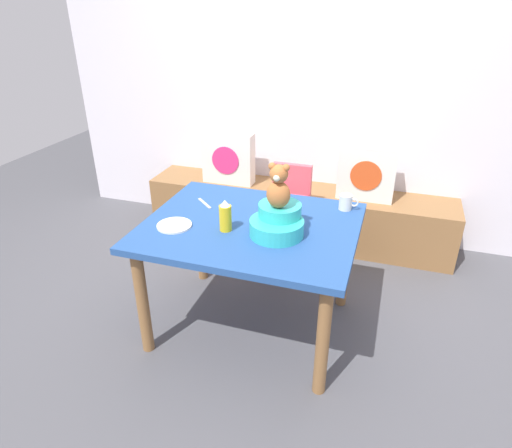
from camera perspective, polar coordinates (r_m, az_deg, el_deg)
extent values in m
plane|color=#4C4C51|center=(2.99, -0.61, -12.71)|extent=(8.00, 8.00, 0.00)
cube|color=silver|center=(3.81, 6.93, 17.72)|extent=(4.40, 0.10, 2.60)
cube|color=olive|center=(3.88, 5.24, 1.33)|extent=(2.60, 0.44, 0.46)
cube|color=white|center=(3.86, -3.56, 8.47)|extent=(0.44, 0.14, 0.44)
cylinder|color=#E02D72|center=(3.79, -3.97, 8.13)|extent=(0.24, 0.01, 0.24)
cube|color=white|center=(3.62, 14.04, 6.40)|extent=(0.44, 0.14, 0.44)
cylinder|color=#D84C1E|center=(3.55, 13.92, 6.00)|extent=(0.24, 0.01, 0.24)
cube|color=#264C8C|center=(2.58, -0.69, -0.37)|extent=(1.23, 0.99, 0.04)
cylinder|color=olive|center=(2.67, -14.38, -9.66)|extent=(0.07, 0.07, 0.70)
cylinder|color=olive|center=(2.37, 8.57, -14.60)|extent=(0.07, 0.07, 0.70)
cylinder|color=olive|center=(3.27, -7.09, -1.66)|extent=(0.07, 0.07, 0.70)
cylinder|color=olive|center=(3.02, 11.35, -4.61)|extent=(0.07, 0.07, 0.70)
cylinder|color=#D84C59|center=(3.36, 3.97, 2.40)|extent=(0.34, 0.34, 0.10)
cube|color=#D84C59|center=(3.42, 4.65, 5.76)|extent=(0.30, 0.05, 0.24)
cube|color=white|center=(3.17, 3.18, 2.17)|extent=(0.30, 0.20, 0.02)
cylinder|color=silver|center=(3.40, 0.94, -2.52)|extent=(0.03, 0.03, 0.46)
cylinder|color=silver|center=(3.34, 5.54, -3.24)|extent=(0.03, 0.03, 0.46)
cylinder|color=silver|center=(3.64, 2.24, -0.44)|extent=(0.03, 0.03, 0.46)
cylinder|color=silver|center=(3.58, 6.55, -1.08)|extent=(0.03, 0.03, 0.46)
cylinder|color=#2FBAB3|center=(2.44, 2.66, -0.47)|extent=(0.30, 0.30, 0.09)
cylinder|color=#2FBAB3|center=(2.45, 3.08, 1.80)|extent=(0.24, 0.24, 0.07)
ellipsoid|color=#B56935|center=(2.37, 2.89, 3.81)|extent=(0.13, 0.11, 0.15)
sphere|color=#B56935|center=(2.33, 2.96, 6.46)|extent=(0.10, 0.10, 0.10)
sphere|color=beige|center=(2.29, 2.67, 5.93)|extent=(0.04, 0.04, 0.04)
sphere|color=#B56935|center=(2.33, 2.08, 7.43)|extent=(0.04, 0.04, 0.04)
sphere|color=#B56935|center=(2.31, 3.88, 7.22)|extent=(0.04, 0.04, 0.04)
cylinder|color=gold|center=(2.48, -3.95, 0.77)|extent=(0.07, 0.07, 0.15)
cone|color=white|center=(2.44, -4.01, 2.71)|extent=(0.06, 0.06, 0.03)
cylinder|color=silver|center=(2.79, 11.42, 2.76)|extent=(0.08, 0.08, 0.09)
torus|color=silver|center=(2.78, 12.49, 2.71)|extent=(0.06, 0.01, 0.06)
cylinder|color=white|center=(2.59, -10.45, -0.18)|extent=(0.20, 0.20, 0.01)
cube|color=silver|center=(2.85, -6.61, 2.66)|extent=(0.14, 0.13, 0.01)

